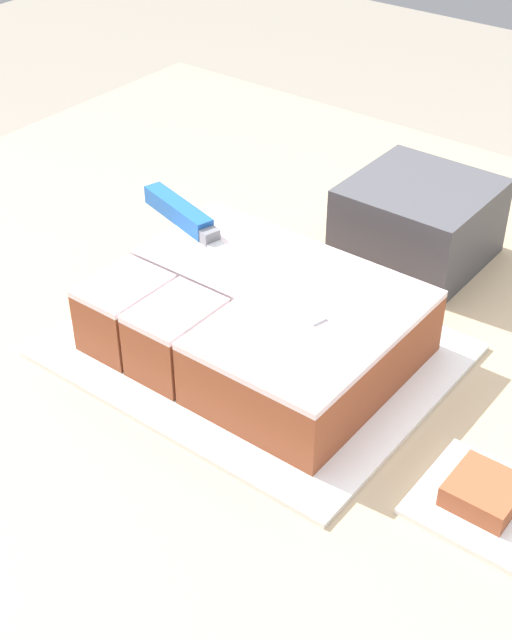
% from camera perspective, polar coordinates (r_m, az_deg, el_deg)
% --- Properties ---
extents(countertop, '(1.40, 1.10, 0.96)m').
position_cam_1_polar(countertop, '(1.35, 3.17, -17.22)').
color(countertop, tan).
rests_on(countertop, ground_plane).
extents(cake_board, '(0.40, 0.32, 0.01)m').
position_cam_1_polar(cake_board, '(0.97, 0.00, -1.96)').
color(cake_board, white).
rests_on(cake_board, countertop).
extents(cake, '(0.32, 0.24, 0.08)m').
position_cam_1_polar(cake, '(0.95, 0.14, -0.00)').
color(cake, '#994C2D').
rests_on(cake, cake_board).
extents(knife, '(0.31, 0.11, 0.02)m').
position_cam_1_polar(knife, '(1.03, -4.13, 6.29)').
color(knife, silver).
rests_on(knife, cake).
extents(paper_napkin, '(0.11, 0.11, 0.01)m').
position_cam_1_polar(paper_napkin, '(0.83, 14.25, -11.26)').
color(paper_napkin, white).
rests_on(paper_napkin, countertop).
extents(brownie, '(0.06, 0.06, 0.02)m').
position_cam_1_polar(brownie, '(0.82, 14.39, -10.60)').
color(brownie, '#994C2D').
rests_on(brownie, paper_napkin).
extents(storage_box, '(0.17, 0.16, 0.10)m').
position_cam_1_polar(storage_box, '(1.13, 10.35, 6.21)').
color(storage_box, '#47474C').
rests_on(storage_box, countertop).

